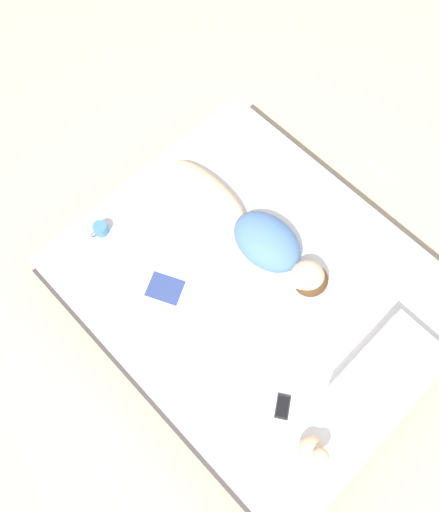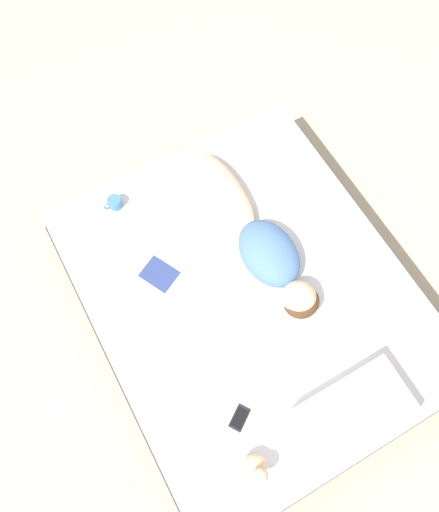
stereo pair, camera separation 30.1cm
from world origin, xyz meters
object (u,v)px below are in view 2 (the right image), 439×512
(open_magazine, at_px, (171,259))
(cell_phone, at_px, (240,418))
(person, at_px, (262,244))
(coffee_mug, at_px, (114,203))

(open_magazine, xyz_separation_m, cell_phone, (0.10, 1.01, 0.00))
(person, xyz_separation_m, cell_phone, (0.61, 0.79, -0.09))
(person, height_order, open_magazine, person)
(person, bearing_deg, cell_phone, 51.83)
(open_magazine, distance_m, cell_phone, 1.01)
(cell_phone, bearing_deg, open_magazine, -39.50)
(person, distance_m, open_magazine, 0.56)
(cell_phone, bearing_deg, coffee_mug, -32.23)
(open_magazine, relative_size, coffee_mug, 4.85)
(person, xyz_separation_m, coffee_mug, (0.66, -0.72, -0.05))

